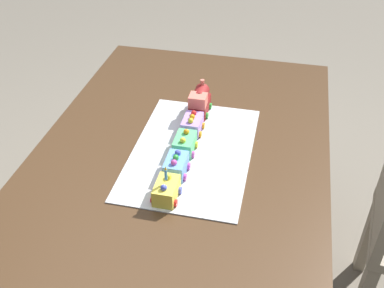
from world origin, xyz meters
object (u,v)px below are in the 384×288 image
at_px(cake_locomotive, 200,102).
at_px(cake_car_tanker_lemon, 166,190).
at_px(dining_table, 184,166).
at_px(birthday_candle, 166,173).
at_px(cake_car_flatbed_sky_blue, 176,166).
at_px(cake_car_gondola_mint_green, 185,144).
at_px(cake_car_hopper_lavender, 192,124).

relative_size(cake_locomotive, cake_car_tanker_lemon, 1.40).
bearing_deg(cake_car_tanker_lemon, dining_table, -177.28).
bearing_deg(birthday_candle, cake_car_tanker_lemon, 0.00).
bearing_deg(cake_car_flatbed_sky_blue, cake_locomotive, -180.00).
xyz_separation_m(cake_car_gondola_mint_green, birthday_candle, (0.23, -0.00, 0.07)).
height_order(dining_table, birthday_candle, birthday_candle).
relative_size(cake_locomotive, cake_car_flatbed_sky_blue, 1.40).
xyz_separation_m(dining_table, cake_car_tanker_lemon, (0.28, 0.01, 0.14)).
bearing_deg(birthday_candle, cake_locomotive, -180.00).
xyz_separation_m(cake_car_tanker_lemon, birthday_candle, (-0.00, -0.00, 0.07)).
xyz_separation_m(cake_locomotive, birthday_candle, (0.48, 0.00, 0.05)).
height_order(cake_car_hopper_lavender, birthday_candle, birthday_candle).
bearing_deg(birthday_candle, cake_car_gondola_mint_green, 180.00).
height_order(cake_car_gondola_mint_green, cake_car_flatbed_sky_blue, same).
relative_size(dining_table, cake_car_tanker_lemon, 14.00).
xyz_separation_m(dining_table, cake_car_flatbed_sky_blue, (0.17, 0.01, 0.14)).
relative_size(cake_car_hopper_lavender, birthday_candle, 2.04).
distance_m(dining_table, cake_car_flatbed_sky_blue, 0.22).
bearing_deg(dining_table, birthday_candle, 2.74).
relative_size(cake_car_gondola_mint_green, cake_car_flatbed_sky_blue, 1.00).
xyz_separation_m(cake_car_hopper_lavender, cake_car_tanker_lemon, (0.35, 0.00, -0.00)).
relative_size(cake_car_hopper_lavender, cake_car_gondola_mint_green, 1.00).
distance_m(cake_car_hopper_lavender, cake_car_tanker_lemon, 0.35).
bearing_deg(birthday_candle, dining_table, -177.26).
relative_size(dining_table, cake_locomotive, 10.00).
bearing_deg(cake_car_hopper_lavender, cake_car_tanker_lemon, 0.00).
xyz_separation_m(cake_car_hopper_lavender, cake_car_flatbed_sky_blue, (0.24, 0.00, 0.00)).
distance_m(cake_locomotive, cake_car_hopper_lavender, 0.13).
height_order(cake_car_gondola_mint_green, birthday_candle, birthday_candle).
bearing_deg(dining_table, cake_car_flatbed_sky_blue, 4.65).
bearing_deg(cake_car_hopper_lavender, dining_table, -10.98).
bearing_deg(cake_car_tanker_lemon, cake_locomotive, -180.00).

